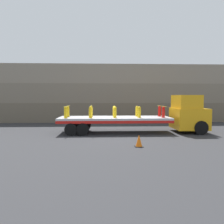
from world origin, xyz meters
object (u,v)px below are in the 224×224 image
object	(u,v)px
fire_hydrant_yellow_far_0	(68,111)
fire_hydrant_red_near_4	(163,112)
flatbed_trailer	(107,120)
fire_hydrant_yellow_far_1	(91,111)
fire_hydrant_red_far_4	(159,111)
fire_hydrant_yellow_near_2	(115,112)
fire_hydrant_yellow_near_3	(139,112)
traffic_cone	(139,141)
truck_cab	(189,114)
fire_hydrant_yellow_near_0	(66,112)
fire_hydrant_yellow_far_2	(114,111)
fire_hydrant_yellow_near_1	(90,112)
fire_hydrant_yellow_far_3	(137,111)

from	to	relation	value
fire_hydrant_yellow_far_0	fire_hydrant_red_near_4	bearing A→B (deg)	-8.75
flatbed_trailer	fire_hydrant_yellow_far_1	world-z (taller)	fire_hydrant_yellow_far_1
fire_hydrant_yellow_far_1	fire_hydrant_yellow_far_0	bearing A→B (deg)	180.00
fire_hydrant_red_far_4	fire_hydrant_yellow_near_2	bearing A→B (deg)	-162.90
fire_hydrant_yellow_near_3	traffic_cone	xyz separation A→B (m)	(-0.74, -4.32, -1.30)
truck_cab	fire_hydrant_yellow_near_0	bearing A→B (deg)	-176.62
fire_hydrant_yellow_far_2	fire_hydrant_yellow_near_3	distance (m)	2.15
fire_hydrant_yellow_near_1	fire_hydrant_yellow_far_3	world-z (taller)	same
fire_hydrant_yellow_far_3	fire_hydrant_yellow_far_2	bearing A→B (deg)	180.00
truck_cab	fire_hydrant_red_near_4	distance (m)	2.30
fire_hydrant_yellow_near_0	traffic_cone	bearing A→B (deg)	-42.27
flatbed_trailer	fire_hydrant_red_near_4	xyz separation A→B (m)	(4.24, -0.56, 0.64)
flatbed_trailer	traffic_cone	world-z (taller)	flatbed_trailer
fire_hydrant_yellow_near_3	fire_hydrant_yellow_far_3	size ratio (longest dim) A/B	1.00
fire_hydrant_red_near_4	fire_hydrant_red_far_4	xyz separation A→B (m)	(0.00, 1.13, 0.00)
truck_cab	fire_hydrant_yellow_near_1	xyz separation A→B (m)	(-7.71, -0.56, 0.20)
fire_hydrant_yellow_far_1	fire_hydrant_red_far_4	distance (m)	5.49
fire_hydrant_yellow_near_0	fire_hydrant_yellow_far_2	distance (m)	3.83
fire_hydrant_yellow_near_0	fire_hydrant_yellow_far_0	size ratio (longest dim) A/B	1.00
fire_hydrant_red_far_4	fire_hydrant_yellow_near_0	bearing A→B (deg)	-171.25
fire_hydrant_yellow_far_2	fire_hydrant_yellow_far_3	bearing A→B (deg)	0.00
fire_hydrant_yellow_near_1	fire_hydrant_yellow_far_3	xyz separation A→B (m)	(3.66, 1.13, 0.00)
fire_hydrant_yellow_far_0	fire_hydrant_yellow_near_1	size ratio (longest dim) A/B	1.00
fire_hydrant_red_far_4	fire_hydrant_red_near_4	bearing A→B (deg)	-90.00
flatbed_trailer	fire_hydrant_red_far_4	bearing A→B (deg)	7.56
fire_hydrant_yellow_near_0	fire_hydrant_yellow_far_1	xyz separation A→B (m)	(1.83, 1.13, 0.00)
fire_hydrant_yellow_near_2	fire_hydrant_yellow_far_3	distance (m)	2.15
fire_hydrant_red_far_4	traffic_cone	bearing A→B (deg)	-115.27
fire_hydrant_yellow_near_3	traffic_cone	distance (m)	4.57
fire_hydrant_yellow_near_3	fire_hydrant_red_far_4	bearing A→B (deg)	31.61
fire_hydrant_yellow_near_2	fire_hydrant_yellow_near_3	bearing A→B (deg)	0.00
fire_hydrant_yellow_near_2	fire_hydrant_red_near_4	xyz separation A→B (m)	(3.66, 0.00, 0.00)
fire_hydrant_yellow_near_3	traffic_cone	bearing A→B (deg)	-99.73
truck_cab	traffic_cone	distance (m)	6.93
truck_cab	fire_hydrant_yellow_near_2	world-z (taller)	truck_cab
truck_cab	fire_hydrant_yellow_far_0	size ratio (longest dim) A/B	3.46
flatbed_trailer	traffic_cone	bearing A→B (deg)	-71.10
traffic_cone	truck_cab	bearing A→B (deg)	45.50
flatbed_trailer	fire_hydrant_yellow_far_3	distance (m)	2.56
fire_hydrant_yellow_far_1	fire_hydrant_yellow_far_3	bearing A→B (deg)	0.00
fire_hydrant_yellow_far_0	fire_hydrant_yellow_far_3	world-z (taller)	same
truck_cab	fire_hydrant_yellow_near_2	distance (m)	5.91
fire_hydrant_yellow_near_3	fire_hydrant_red_far_4	distance (m)	2.15
truck_cab	traffic_cone	world-z (taller)	truck_cab
fire_hydrant_yellow_near_0	truck_cab	bearing A→B (deg)	3.38
fire_hydrant_yellow_far_2	fire_hydrant_yellow_far_3	xyz separation A→B (m)	(1.83, 0.00, 0.00)
fire_hydrant_yellow_near_3	fire_hydrant_yellow_far_3	bearing A→B (deg)	90.00
fire_hydrant_yellow_near_2	fire_hydrant_red_far_4	size ratio (longest dim) A/B	1.00
fire_hydrant_yellow_far_0	fire_hydrant_yellow_near_1	bearing A→B (deg)	-31.61
truck_cab	fire_hydrant_yellow_near_0	size ratio (longest dim) A/B	3.46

